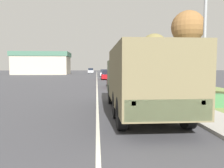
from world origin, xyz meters
TOP-DOWN VIEW (x-y plane):
  - ground_plane at (0.00, 40.00)m, footprint 180.00×180.00m
  - lane_centre_stripe at (0.00, 40.00)m, footprint 0.12×120.00m
  - sidewalk_right at (4.50, 40.00)m, footprint 1.80×120.00m
  - grass_strip_right at (8.90, 40.00)m, footprint 7.00×120.00m
  - military_truck at (1.91, 9.23)m, footprint 2.56×7.97m
  - car_nearest_ahead at (1.99, 22.18)m, footprint 1.79×4.19m
  - car_second_ahead at (1.70, 36.41)m, footprint 1.93×4.61m
  - car_third_ahead at (1.63, 47.65)m, footprint 1.81×4.52m
  - car_fourth_ahead at (2.18, 59.75)m, footprint 1.73×4.11m
  - car_farthest_ahead at (-2.00, 73.83)m, footprint 1.85×3.99m
  - lamp_post at (4.54, 9.21)m, footprint 1.69×0.24m
  - tree_mid_right at (8.22, 19.26)m, footprint 2.97×2.97m
  - tree_far_right at (8.48, 31.81)m, footprint 4.02×4.02m
  - utility_box at (6.20, 10.49)m, footprint 0.55×0.45m
  - building_distant at (-15.30, 62.66)m, footprint 15.23×9.56m

SIDE VIEW (x-z plane):
  - ground_plane at x=0.00m, z-range 0.00..0.00m
  - lane_centre_stripe at x=0.00m, z-range 0.00..0.00m
  - grass_strip_right at x=8.90m, z-range 0.00..0.02m
  - sidewalk_right at x=4.50m, z-range 0.00..0.12m
  - utility_box at x=6.20m, z-range 0.02..0.72m
  - car_nearest_ahead at x=1.99m, z-range -0.06..1.34m
  - car_fourth_ahead at x=2.18m, z-range -0.07..1.36m
  - car_third_ahead at x=1.63m, z-range -0.08..1.47m
  - car_second_ahead at x=1.70m, z-range -0.08..1.49m
  - car_farthest_ahead at x=-2.00m, z-range -0.09..1.59m
  - military_truck at x=1.91m, z-range 0.18..3.06m
  - building_distant at x=-15.30m, z-range 0.04..6.23m
  - lamp_post at x=4.54m, z-range 0.79..7.79m
  - tree_far_right at x=8.48m, z-range 1.48..8.46m
  - tree_mid_right at x=8.22m, z-range 2.06..9.19m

